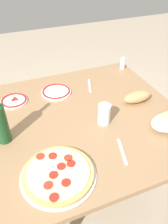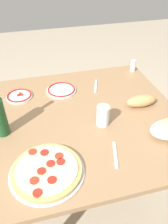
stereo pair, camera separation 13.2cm
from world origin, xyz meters
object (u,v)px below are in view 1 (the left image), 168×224
pepperoni_pizza (58,174)px  side_plate_far (14,101)px  wine_bottle (0,121)px  spice_shaker (123,63)px  dining_table (84,131)px  side_plate_near (56,92)px  bread_loaf (138,97)px  water_glass (104,114)px

pepperoni_pizza → side_plate_far: size_ratio=2.00×
pepperoni_pizza → wine_bottle: 0.39m
side_plate_far → spice_shaker: size_ratio=1.93×
dining_table → pepperoni_pizza: (0.26, 0.35, 0.14)m
side_plate_near → dining_table: bearing=104.5°
dining_table → wine_bottle: (0.45, 0.03, 0.25)m
wine_bottle → side_plate_near: 0.51m
pepperoni_pizza → side_plate_far: pepperoni_pizza is taller
pepperoni_pizza → bread_loaf: bread_loaf is taller
wine_bottle → side_plate_near: wine_bottle is taller
side_plate_near → side_plate_far: 0.28m
side_plate_far → bread_loaf: bread_loaf is taller
pepperoni_pizza → wine_bottle: bearing=-59.3°
wine_bottle → spice_shaker: wine_bottle is taller
dining_table → wine_bottle: 0.52m
side_plate_near → bread_loaf: (-0.44, 0.29, 0.03)m
dining_table → bread_loaf: bearing=-178.5°
pepperoni_pizza → side_plate_near: (-0.18, -0.65, -0.01)m
side_plate_far → spice_shaker: bearing=-170.4°
water_glass → side_plate_near: water_glass is taller
wine_bottle → bread_loaf: wine_bottle is taller
water_glass → side_plate_far: water_glass is taller
dining_table → bread_loaf: 0.40m
dining_table → pepperoni_pizza: 0.46m
water_glass → bread_loaf: bearing=-160.0°
pepperoni_pizza → water_glass: water_glass is taller
wine_bottle → side_plate_far: size_ratio=1.85×
pepperoni_pizza → water_glass: size_ratio=2.84×
wine_bottle → spice_shaker: (-0.96, -0.48, -0.08)m
dining_table → pepperoni_pizza: size_ratio=3.36×
side_plate_far → bread_loaf: (-0.72, 0.29, 0.03)m
water_glass → side_plate_near: (0.16, -0.40, -0.05)m
pepperoni_pizza → side_plate_far: (0.09, -0.65, -0.01)m
side_plate_far → pepperoni_pizza: bearing=98.3°
bread_loaf → pepperoni_pizza: bearing=29.6°
dining_table → water_glass: (-0.08, 0.09, 0.18)m
water_glass → spice_shaker: 0.69m
wine_bottle → spice_shaker: bearing=-153.6°
side_plate_near → wine_bottle: bearing=41.6°
wine_bottle → water_glass: 0.54m
bread_loaf → spice_shaker: size_ratio=2.19×
spice_shaker → side_plate_near: bearing=13.9°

